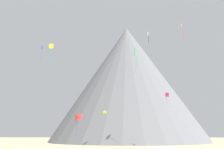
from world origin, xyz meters
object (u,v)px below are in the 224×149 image
Objects in this scene: kite_magenta_mid at (167,96)px; kite_white_high at (148,35)px; kite_yellow_mid at (51,49)px; kite_green_mid at (135,55)px; kite_pink_high at (126,36)px; kite_lime_low at (105,113)px; kite_orange_high at (182,26)px; rock_massif at (124,84)px; kite_red_low at (78,117)px; kite_indigo_high at (42,49)px.

kite_white_high is (-5.55, -4.58, 17.49)m from kite_magenta_mid.
kite_green_mid is at bearing 19.73° from kite_yellow_mid.
kite_green_mid is at bearing 38.46° from kite_pink_high.
kite_pink_high is at bearing 71.08° from kite_green_mid.
kite_lime_low is (12.66, 19.07, -14.61)m from kite_yellow_mid.
kite_orange_high is (14.93, 14.84, 14.02)m from kite_green_mid.
kite_yellow_mid reaches higher than kite_lime_low.
kite_magenta_mid is 21.01m from kite_orange_high.
rock_massif is 14.19× the size of kite_green_mid.
kite_red_low is (-13.21, 1.02, -22.93)m from kite_pink_high.
kite_indigo_high is at bearing 154.30° from kite_yellow_mid.
kite_orange_high is 39.65m from kite_red_low.
rock_massif is 58.52m from kite_yellow_mid.
kite_red_low is (6.31, 7.42, -16.83)m from kite_yellow_mid.
kite_pink_high is at bearing -133.43° from kite_red_low.
kite_lime_low is 13.45m from kite_red_low.
kite_yellow_mid is at bearing 100.64° from kite_red_low.
kite_red_low is 1.72× the size of kite_white_high.
kite_green_mid is 1.12× the size of kite_orange_high.
kite_red_low is (-6.36, -11.65, -2.21)m from kite_lime_low.
kite_magenta_mid is (31.49, 13.63, -10.14)m from kite_yellow_mid.
kite_pink_high is at bearing -90.16° from rock_massif.
kite_magenta_mid is at bearing 51.73° from kite_orange_high.
kite_lime_low is 0.25× the size of kite_green_mid.
kite_magenta_mid is at bearing 61.23° from kite_yellow_mid.
kite_lime_low is 0.41× the size of kite_white_high.
kite_magenta_mid is 0.63× the size of kite_red_low.
kite_lime_low is 27.55m from kite_white_high.
kite_green_mid is at bearing 6.28° from kite_white_high.
kite_indigo_high is (-29.44, 23.99, 10.72)m from kite_green_mid.
kite_pink_high is 0.69× the size of kite_green_mid.
kite_magenta_mid is 20.10m from kite_lime_low.
kite_white_high is at bearing 47.51° from kite_green_mid.
kite_white_high is at bearing 98.14° from kite_orange_high.
rock_massif is 22.09× the size of kite_magenta_mid.
kite_indigo_high reaches higher than kite_magenta_mid.
kite_indigo_high is at bearing 92.42° from kite_orange_high.
kite_indigo_high is (-44.37, 9.15, -3.30)m from kite_orange_high.
kite_pink_high is (19.52, 6.41, 6.10)m from kite_yellow_mid.
rock_massif is 48.83m from kite_pink_high.
kite_pink_high is 26.48m from kite_red_low.
kite_orange_high is at bearing -127.88° from kite_red_low.
kite_red_low is at bearing -151.24° from kite_lime_low.
kite_pink_high is at bearing 96.52° from kite_magenta_mid.
kite_pink_high is at bearing -94.20° from kite_lime_low.
kite_red_low is (-13.34, -47.65, -18.98)m from rock_massif.
kite_lime_low is at bearing 94.25° from kite_yellow_mid.
rock_massif is at bearing -8.63° from kite_magenta_mid.
rock_massif reaches higher than kite_magenta_mid.
kite_yellow_mid is (-19.65, -55.08, -2.15)m from rock_massif.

